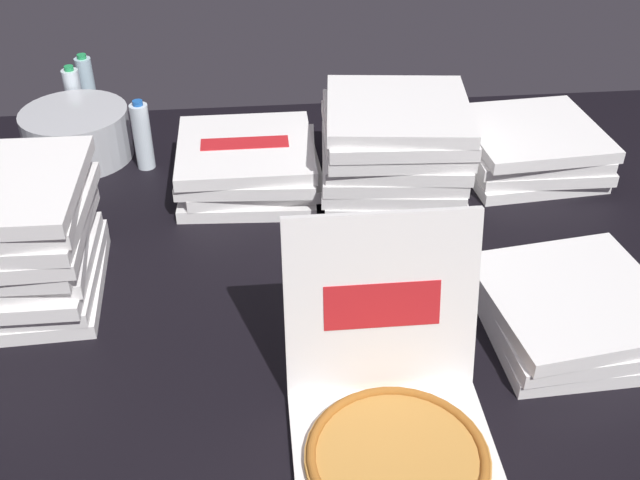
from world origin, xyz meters
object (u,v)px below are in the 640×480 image
pizza_stack_left_mid (529,147)px  pizza_stack_right_far (394,152)px  pizza_stack_left_near (4,240)px  water_bottle_0 (142,136)px  water_bottle_1 (87,87)px  water_bottle_3 (75,99)px  pizza_stack_center_far (249,165)px  ice_bucket (77,134)px  open_pizza_box (393,418)px  pizza_stack_right_mid (573,311)px

pizza_stack_left_mid → pizza_stack_right_far: size_ratio=0.97×
pizza_stack_left_near → water_bottle_0: size_ratio=1.94×
water_bottle_1 → pizza_stack_right_far: bearing=-33.3°
pizza_stack_left_near → water_bottle_0: bearing=67.1°
pizza_stack_right_far → water_bottle_3: pizza_stack_right_far is taller
pizza_stack_left_near → pizza_stack_right_far: (1.04, 0.39, -0.02)m
pizza_stack_center_far → water_bottle_0: bearing=155.1°
pizza_stack_center_far → water_bottle_1: bearing=135.4°
pizza_stack_left_near → pizza_stack_center_far: (0.61, 0.48, -0.10)m
water_bottle_0 → water_bottle_3: size_ratio=1.00×
pizza_stack_left_mid → ice_bucket: bearing=171.5°
pizza_stack_left_near → water_bottle_3: bearing=89.4°
open_pizza_box → pizza_stack_right_mid: (0.49, 0.31, -0.02)m
water_bottle_0 → water_bottle_1: 0.47m
ice_bucket → water_bottle_1: size_ratio=1.48×
water_bottle_0 → water_bottle_1: same height
pizza_stack_center_far → water_bottle_1: 0.80m
pizza_stack_left_mid → pizza_stack_right_mid: size_ratio=0.98×
pizza_stack_left_mid → water_bottle_0: 1.25m
pizza_stack_left_near → water_bottle_0: (0.27, 0.64, -0.06)m
pizza_stack_left_near → pizza_stack_right_mid: pizza_stack_left_near is taller
open_pizza_box → pizza_stack_right_mid: size_ratio=1.09×
water_bottle_1 → water_bottle_3: size_ratio=1.00×
open_pizza_box → water_bottle_3: 1.75m
water_bottle_3 → ice_bucket: bearing=-80.4°
pizza_stack_left_mid → pizza_stack_right_far: (-0.47, -0.13, 0.08)m
open_pizza_box → pizza_stack_center_far: size_ratio=1.12×
ice_bucket → water_bottle_1: water_bottle_1 is taller
pizza_stack_right_far → water_bottle_3: size_ratio=1.99×
open_pizza_box → ice_bucket: bearing=122.4°
pizza_stack_left_near → pizza_stack_center_far: bearing=38.6°
pizza_stack_left_mid → water_bottle_3: water_bottle_3 is taller
open_pizza_box → pizza_stack_right_mid: open_pizza_box is taller
open_pizza_box → water_bottle_0: (-0.61, 1.22, 0.04)m
pizza_stack_right_mid → pizza_stack_right_far: pizza_stack_right_far is taller
open_pizza_box → pizza_stack_center_far: (-0.27, 1.06, 0.00)m
pizza_stack_left_mid → water_bottle_0: (-1.24, 0.13, 0.04)m
pizza_stack_right_mid → pizza_stack_left_mid: bearing=79.6°
ice_bucket → pizza_stack_right_mid: bearing=-37.1°
pizza_stack_right_far → water_bottle_1: (-1.01, 0.66, -0.04)m
pizza_stack_center_far → water_bottle_1: water_bottle_1 is taller
pizza_stack_center_far → pizza_stack_left_mid: bearing=1.8°
pizza_stack_right_far → ice_bucket: (-1.00, 0.35, -0.07)m
pizza_stack_right_mid → ice_bucket: (-1.33, 1.00, 0.03)m
pizza_stack_right_mid → water_bottle_0: 1.43m
open_pizza_box → pizza_stack_left_near: size_ratio=1.10×
pizza_stack_center_far → pizza_stack_right_far: bearing=-12.7°
water_bottle_0 → water_bottle_3: same height
pizza_stack_left_mid → water_bottle_3: size_ratio=1.93×
pizza_stack_right_mid → pizza_stack_center_far: bearing=135.4°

